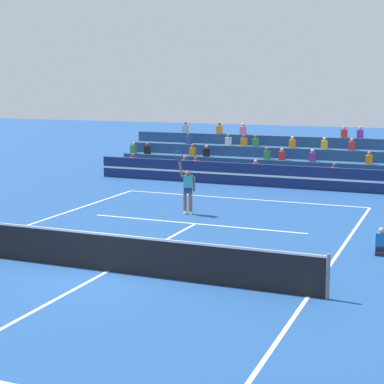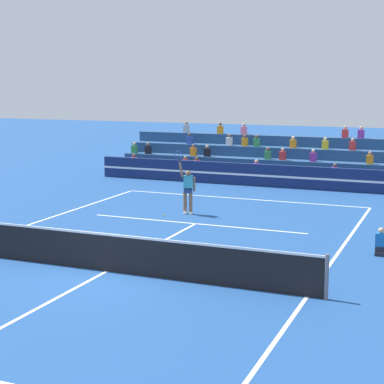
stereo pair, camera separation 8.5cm
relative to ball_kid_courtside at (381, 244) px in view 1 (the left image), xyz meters
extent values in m
plane|color=navy|center=(-6.69, -4.53, -0.33)|extent=(120.00, 120.00, 0.00)
cube|color=white|center=(-6.69, 7.37, -0.33)|extent=(11.00, 0.10, 0.01)
cube|color=white|center=(-1.19, -4.53, -0.33)|extent=(0.10, 23.80, 0.01)
cube|color=white|center=(-6.69, 1.89, -0.33)|extent=(8.25, 0.10, 0.01)
cube|color=white|center=(-6.69, -4.53, -0.33)|extent=(0.10, 12.85, 0.01)
cylinder|color=slate|center=(-0.74, -4.53, 0.22)|extent=(0.10, 0.10, 1.10)
cube|color=black|center=(-6.69, -4.53, 0.17)|extent=(11.90, 0.02, 1.00)
cube|color=white|center=(-6.69, -4.53, 0.70)|extent=(11.90, 0.04, 0.06)
cube|color=navy|center=(-6.69, 11.01, 0.22)|extent=(18.00, 0.24, 1.10)
cube|color=white|center=(-6.69, 10.88, 0.22)|extent=(18.00, 0.02, 0.10)
cube|color=navy|center=(-6.69, 12.29, -0.06)|extent=(17.53, 0.95, 0.55)
cube|color=purple|center=(-3.50, 12.12, 0.44)|extent=(0.32, 0.22, 0.44)
sphere|color=brown|center=(-3.50, 12.12, 0.76)|extent=(0.18, 0.18, 0.18)
cube|color=red|center=(-14.52, 12.12, 0.44)|extent=(0.32, 0.22, 0.44)
sphere|color=brown|center=(-14.52, 12.12, 0.76)|extent=(0.18, 0.18, 0.18)
cube|color=red|center=(-10.77, 12.12, 0.44)|extent=(0.32, 0.22, 0.44)
sphere|color=brown|center=(-10.77, 12.12, 0.76)|extent=(0.18, 0.18, 0.18)
cube|color=purple|center=(-7.49, 12.12, 0.44)|extent=(0.32, 0.22, 0.44)
sphere|color=beige|center=(-7.49, 12.12, 0.76)|extent=(0.18, 0.18, 0.18)
cube|color=red|center=(-11.43, 12.12, 0.44)|extent=(0.32, 0.22, 0.44)
sphere|color=#9E7051|center=(-11.43, 12.12, 0.76)|extent=(0.18, 0.18, 0.18)
cube|color=navy|center=(-6.69, 13.24, 0.22)|extent=(17.53, 0.95, 1.10)
cube|color=red|center=(-6.37, 13.07, 0.99)|extent=(0.32, 0.22, 0.44)
sphere|color=tan|center=(-6.37, 13.07, 1.31)|extent=(0.18, 0.18, 0.18)
cube|color=orange|center=(-1.98, 13.07, 0.99)|extent=(0.32, 0.22, 0.44)
sphere|color=#9E7051|center=(-1.98, 13.07, 1.31)|extent=(0.18, 0.18, 0.18)
cube|color=black|center=(-10.55, 13.07, 0.99)|extent=(0.32, 0.22, 0.44)
sphere|color=tan|center=(-10.55, 13.07, 1.31)|extent=(0.18, 0.18, 0.18)
cube|color=black|center=(-14.11, 13.07, 0.99)|extent=(0.32, 0.22, 0.44)
sphere|color=brown|center=(-14.11, 13.07, 1.31)|extent=(0.18, 0.18, 0.18)
cube|color=#338C4C|center=(-7.17, 13.07, 0.99)|extent=(0.32, 0.22, 0.44)
sphere|color=brown|center=(-7.17, 13.07, 1.31)|extent=(0.18, 0.18, 0.18)
cube|color=orange|center=(-11.36, 13.07, 0.99)|extent=(0.32, 0.22, 0.44)
sphere|color=brown|center=(-11.36, 13.07, 1.31)|extent=(0.18, 0.18, 0.18)
cube|color=#338C4C|center=(-14.98, 13.07, 0.99)|extent=(0.32, 0.22, 0.44)
sphere|color=beige|center=(-14.98, 13.07, 1.31)|extent=(0.18, 0.18, 0.18)
cube|color=purple|center=(-4.78, 13.07, 0.99)|extent=(0.32, 0.22, 0.44)
sphere|color=beige|center=(-4.78, 13.07, 1.31)|extent=(0.18, 0.18, 0.18)
cube|color=navy|center=(-6.69, 14.19, 0.49)|extent=(17.53, 0.95, 1.65)
cube|color=#2D4CA5|center=(-11.98, 14.02, 1.54)|extent=(0.32, 0.22, 0.44)
sphere|color=brown|center=(-11.98, 14.02, 1.86)|extent=(0.18, 0.18, 0.18)
cube|color=silver|center=(-9.63, 14.02, 1.54)|extent=(0.32, 0.22, 0.44)
sphere|color=brown|center=(-9.63, 14.02, 1.86)|extent=(0.18, 0.18, 0.18)
cube|color=orange|center=(-6.06, 14.02, 1.54)|extent=(0.32, 0.22, 0.44)
sphere|color=beige|center=(-6.06, 14.02, 1.86)|extent=(0.18, 0.18, 0.18)
cube|color=yellow|center=(-4.37, 14.02, 1.54)|extent=(0.32, 0.22, 0.44)
sphere|color=beige|center=(-4.37, 14.02, 1.86)|extent=(0.18, 0.18, 0.18)
cube|color=#338C4C|center=(-8.06, 14.02, 1.54)|extent=(0.32, 0.22, 0.44)
sphere|color=brown|center=(-8.06, 14.02, 1.86)|extent=(0.18, 0.18, 0.18)
cube|color=orange|center=(-8.73, 14.02, 1.54)|extent=(0.32, 0.22, 0.44)
sphere|color=brown|center=(-8.73, 14.02, 1.86)|extent=(0.18, 0.18, 0.18)
cube|color=red|center=(-2.98, 14.02, 1.54)|extent=(0.32, 0.22, 0.44)
sphere|color=tan|center=(-2.98, 14.02, 1.86)|extent=(0.18, 0.18, 0.18)
cube|color=navy|center=(-6.69, 15.14, 0.77)|extent=(17.53, 0.95, 2.20)
cube|color=#B2B2B7|center=(-12.57, 14.97, 2.09)|extent=(0.32, 0.22, 0.44)
sphere|color=brown|center=(-12.57, 14.97, 2.41)|extent=(0.18, 0.18, 0.18)
cube|color=red|center=(-3.53, 14.97, 2.09)|extent=(0.32, 0.22, 0.44)
sphere|color=tan|center=(-3.53, 14.97, 2.41)|extent=(0.18, 0.18, 0.18)
cube|color=pink|center=(-9.10, 14.97, 2.09)|extent=(0.32, 0.22, 0.44)
sphere|color=tan|center=(-9.10, 14.97, 2.41)|extent=(0.18, 0.18, 0.18)
cube|color=purple|center=(-2.71, 14.97, 2.09)|extent=(0.32, 0.22, 0.44)
sphere|color=tan|center=(-2.71, 14.97, 2.41)|extent=(0.18, 0.18, 0.18)
cube|color=orange|center=(-10.50, 14.97, 2.09)|extent=(0.32, 0.22, 0.44)
sphere|color=brown|center=(-10.50, 14.97, 2.41)|extent=(0.18, 0.18, 0.18)
cube|color=black|center=(0.00, 0.00, -0.27)|extent=(0.28, 0.36, 0.12)
cube|color=black|center=(0.00, 0.00, -0.15)|extent=(0.28, 0.24, 0.18)
cube|color=#1966B2|center=(0.00, 0.00, 0.14)|extent=(0.30, 0.18, 0.40)
sphere|color=tan|center=(0.00, 0.00, 0.43)|extent=(0.17, 0.17, 0.17)
cylinder|color=brown|center=(-7.52, 3.43, 0.12)|extent=(0.14, 0.14, 0.90)
cylinder|color=brown|center=(-7.76, 3.42, 0.12)|extent=(0.14, 0.14, 0.90)
cube|color=navy|center=(-7.62, 3.41, 0.61)|extent=(0.37, 0.31, 0.20)
cube|color=teal|center=(-7.62, 3.41, 0.91)|extent=(0.41, 0.33, 0.56)
sphere|color=brown|center=(-7.62, 3.41, 1.27)|extent=(0.22, 0.22, 0.22)
cube|color=white|center=(-7.51, 3.39, -0.29)|extent=(0.21, 0.29, 0.09)
cube|color=white|center=(-7.74, 3.38, -0.29)|extent=(0.21, 0.29, 0.09)
cylinder|color=brown|center=(-7.40, 3.50, 0.85)|extent=(0.09, 0.09, 0.56)
cylinder|color=brown|center=(-7.87, 3.30, 1.42)|extent=(0.21, 0.16, 0.61)
cylinder|color=black|center=(-7.94, 3.27, 1.82)|extent=(0.08, 0.06, 0.22)
torus|color=#1E4C99|center=(-7.96, 3.26, 2.00)|extent=(0.34, 0.17, 0.36)
sphere|color=#C6DB33|center=(-8.32, 2.70, -0.30)|extent=(0.07, 0.07, 0.07)
camera|label=1|loc=(1.79, -19.23, 4.75)|focal=60.00mm
camera|label=2|loc=(1.87, -19.20, 4.75)|focal=60.00mm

